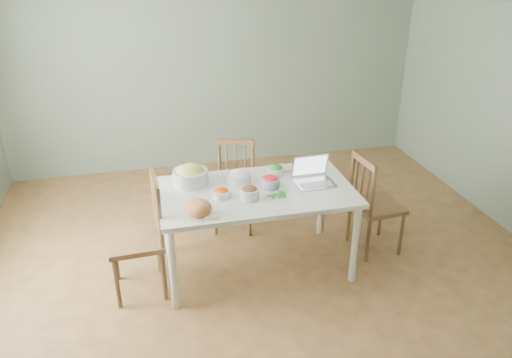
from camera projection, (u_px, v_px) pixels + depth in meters
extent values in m
cube|color=brown|center=(268.00, 276.00, 4.31)|extent=(5.00, 5.00, 0.00)
cube|color=slate|center=(215.00, 57.00, 5.92)|extent=(5.00, 0.00, 2.70)
ellipsoid|color=#C47A41|center=(199.00, 208.00, 3.72)|extent=(0.19, 0.19, 0.12)
cube|color=#FEF3C8|center=(212.00, 217.00, 3.69)|extent=(0.11, 0.05, 0.03)
cylinder|color=#E4C785|center=(281.00, 168.00, 4.49)|extent=(0.23, 0.23, 0.02)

